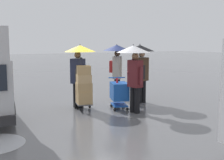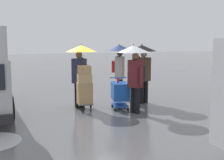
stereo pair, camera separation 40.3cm
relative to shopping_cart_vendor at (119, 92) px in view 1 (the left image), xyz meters
name	(u,v)px [view 1 (the left image)]	position (x,y,z in m)	size (l,w,h in m)	color
ground_plane	(91,106)	(0.64, -0.82, -0.57)	(90.00, 90.00, 0.00)	#5B5B5E
shopping_cart_vendor	(119,92)	(0.00, 0.00, 0.00)	(0.78, 0.95, 1.04)	#1951B2
hand_dolly_boxes	(84,86)	(1.10, -0.41, 0.22)	(0.66, 0.80, 1.46)	#515156
pedestrian_pink_side	(141,60)	(-1.14, -0.44, 1.02)	(1.04, 1.04, 2.15)	black
pedestrian_black_side	(134,63)	(-0.17, 0.64, 1.00)	(1.04, 1.04, 2.15)	black
pedestrian_white_side	(79,61)	(1.06, -0.85, 1.02)	(1.04, 1.04, 2.15)	black
pedestrian_far_side	(117,59)	(-0.69, -1.37, 1.00)	(1.04, 1.04, 2.15)	black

